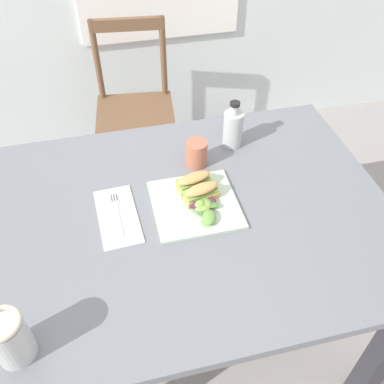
# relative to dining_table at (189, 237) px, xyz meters

# --- Properties ---
(ground_plane) EXTENTS (9.06, 9.06, 0.00)m
(ground_plane) POSITION_rel_dining_table_xyz_m (-0.09, -0.18, -0.62)
(ground_plane) COLOR gray
(dining_table) EXTENTS (1.25, 0.94, 0.74)m
(dining_table) POSITION_rel_dining_table_xyz_m (0.00, 0.00, 0.00)
(dining_table) COLOR slate
(dining_table) RESTS_ON ground
(chair_wooden_far) EXTENTS (0.44, 0.44, 0.87)m
(chair_wooden_far) POSITION_rel_dining_table_xyz_m (-0.05, 1.06, -0.17)
(chair_wooden_far) COLOR brown
(chair_wooden_far) RESTS_ON ground
(plate_lunch) EXTENTS (0.26, 0.26, 0.01)m
(plate_lunch) POSITION_rel_dining_table_xyz_m (0.03, 0.02, 0.12)
(plate_lunch) COLOR beige
(plate_lunch) RESTS_ON dining_table
(sandwich_half_front) EXTENTS (0.12, 0.08, 0.06)m
(sandwich_half_front) POSITION_rel_dining_table_xyz_m (0.05, 0.04, 0.16)
(sandwich_half_front) COLOR tan
(sandwich_half_front) RESTS_ON plate_lunch
(sandwich_half_back) EXTENTS (0.12, 0.08, 0.06)m
(sandwich_half_back) POSITION_rel_dining_table_xyz_m (0.04, 0.09, 0.16)
(sandwich_half_back) COLOR tan
(sandwich_half_back) RESTS_ON plate_lunch
(salad_mixed_greens) EXTENTS (0.10, 0.13, 0.03)m
(salad_mixed_greens) POSITION_rel_dining_table_xyz_m (0.05, -0.01, 0.14)
(salad_mixed_greens) COLOR #3D7033
(salad_mixed_greens) RESTS_ON plate_lunch
(napkin_folded) EXTENTS (0.13, 0.25, 0.00)m
(napkin_folded) POSITION_rel_dining_table_xyz_m (-0.21, 0.03, 0.12)
(napkin_folded) COLOR silver
(napkin_folded) RESTS_ON dining_table
(fork_on_napkin) EXTENTS (0.03, 0.19, 0.00)m
(fork_on_napkin) POSITION_rel_dining_table_xyz_m (-0.21, 0.05, 0.13)
(fork_on_napkin) COLOR silver
(fork_on_napkin) RESTS_ON napkin_folded
(bottle_cold_brew) EXTENTS (0.07, 0.07, 0.18)m
(bottle_cold_brew) POSITION_rel_dining_table_xyz_m (0.23, 0.29, 0.18)
(bottle_cold_brew) COLOR black
(bottle_cold_brew) RESTS_ON dining_table
(mason_jar_iced_tea) EXTENTS (0.09, 0.09, 0.14)m
(mason_jar_iced_tea) POSITION_rel_dining_table_xyz_m (-0.48, -0.34, 0.18)
(mason_jar_iced_tea) COLOR gold
(mason_jar_iced_tea) RESTS_ON dining_table
(cup_extra_side) EXTENTS (0.07, 0.07, 0.09)m
(cup_extra_side) POSITION_rel_dining_table_xyz_m (0.08, 0.22, 0.16)
(cup_extra_side) COLOR #B2664C
(cup_extra_side) RESTS_ON dining_table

